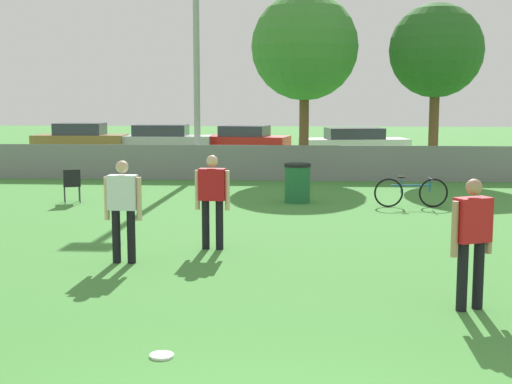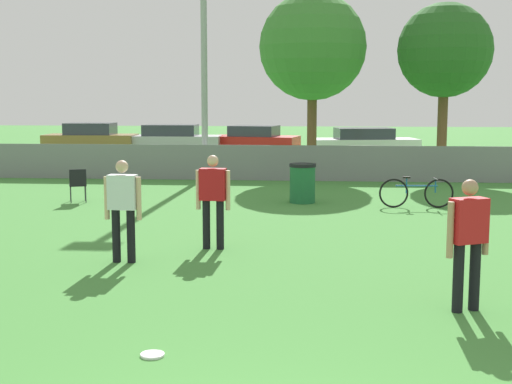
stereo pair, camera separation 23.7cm
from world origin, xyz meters
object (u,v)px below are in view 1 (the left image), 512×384
(player_receiver_white, at_px, (123,204))
(frisbee_disc, at_px, (162,355))
(parked_car_silver, at_px, (161,140))
(bicycle_sideline, at_px, (411,192))
(player_thrower_red, at_px, (212,195))
(player_defender_red, at_px, (472,235))
(parked_car_white, at_px, (354,143))
(tree_far_right, at_px, (436,51))
(folding_chair_sideline, at_px, (72,183))
(light_pole, at_px, (196,23))
(trash_bin, at_px, (297,183))
(parked_car_red, at_px, (245,140))
(parked_car_tan, at_px, (80,139))
(tree_near_pole, at_px, (305,47))

(player_receiver_white, height_order, frisbee_disc, player_receiver_white)
(parked_car_silver, bearing_deg, bicycle_sideline, -60.31)
(player_thrower_red, xyz_separation_m, player_receiver_white, (-1.25, -1.10, 0.00))
(player_defender_red, bearing_deg, parked_car_white, 63.61)
(tree_far_right, xyz_separation_m, folding_chair_sideline, (-9.91, -6.84, -3.57))
(player_thrower_red, height_order, parked_car_white, player_thrower_red)
(tree_far_right, xyz_separation_m, player_receiver_white, (-7.05, -13.05, -3.12))
(frisbee_disc, relative_size, folding_chair_sideline, 0.30)
(light_pole, bearing_deg, player_receiver_white, -87.08)
(player_receiver_white, distance_m, parked_car_white, 20.53)
(trash_bin, xyz_separation_m, parked_car_white, (2.31, 13.28, 0.16))
(tree_far_right, xyz_separation_m, parked_car_red, (-6.93, 8.44, -3.41))
(player_thrower_red, height_order, parked_car_silver, player_thrower_red)
(frisbee_disc, xyz_separation_m, bicycle_sideline, (3.93, 10.02, 0.34))
(folding_chair_sideline, xyz_separation_m, parked_car_white, (7.81, 13.71, 0.16))
(bicycle_sideline, height_order, parked_car_white, parked_car_white)
(tree_far_right, relative_size, trash_bin, 5.81)
(tree_far_right, height_order, player_receiver_white, tree_far_right)
(parked_car_tan, xyz_separation_m, parked_car_white, (12.17, -0.77, -0.06))
(player_defender_red, relative_size, parked_car_red, 0.38)
(player_receiver_white, bearing_deg, player_defender_red, -21.22)
(parked_car_silver, bearing_deg, parked_car_red, 5.60)
(frisbee_disc, relative_size, parked_car_white, 0.05)
(player_defender_red, distance_m, bicycle_sideline, 8.24)
(player_defender_red, bearing_deg, tree_near_pole, 71.39)
(parked_car_red, bearing_deg, frisbee_disc, -76.15)
(folding_chair_sideline, xyz_separation_m, parked_car_silver, (-0.76, 14.84, 0.18))
(frisbee_disc, bearing_deg, tree_near_pole, 85.31)
(bicycle_sideline, bearing_deg, tree_far_right, 72.91)
(player_thrower_red, bearing_deg, parked_car_tan, 118.11)
(parked_car_silver, bearing_deg, player_defender_red, -71.11)
(tree_near_pole, distance_m, frisbee_disc, 17.83)
(parked_car_tan, relative_size, parked_car_red, 0.97)
(light_pole, xyz_separation_m, tree_far_right, (7.66, 1.15, -0.82))
(player_receiver_white, height_order, parked_car_tan, player_receiver_white)
(tree_far_right, relative_size, parked_car_tan, 1.36)
(light_pole, relative_size, player_defender_red, 5.13)
(tree_far_right, distance_m, player_receiver_white, 15.16)
(player_thrower_red, xyz_separation_m, parked_car_red, (-1.13, 20.39, -0.29))
(tree_far_right, height_order, parked_car_silver, tree_far_right)
(parked_car_white, bearing_deg, tree_far_right, -82.31)
(parked_car_tan, bearing_deg, tree_near_pole, -38.82)
(player_defender_red, bearing_deg, bicycle_sideline, 60.45)
(light_pole, relative_size, trash_bin, 8.54)
(bicycle_sideline, xyz_separation_m, parked_car_red, (-5.20, 15.45, 0.29))
(parked_car_silver, xyz_separation_m, parked_car_red, (3.74, 0.44, -0.02))
(player_defender_red, bearing_deg, light_pole, 85.04)
(player_receiver_white, relative_size, parked_car_red, 0.38)
(parked_car_white, bearing_deg, parked_car_silver, 163.21)
(light_pole, xyz_separation_m, parked_car_red, (0.73, 9.59, -4.23))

